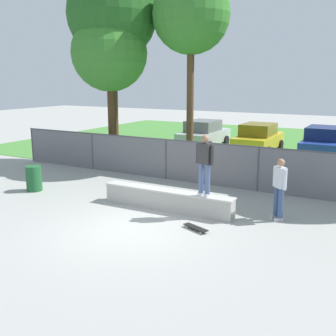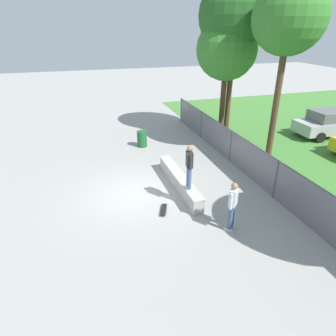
{
  "view_description": "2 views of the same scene",
  "coord_description": "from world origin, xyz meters",
  "px_view_note": "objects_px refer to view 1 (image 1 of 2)",
  "views": [
    {
      "loc": [
        5.8,
        -8.38,
        3.98
      ],
      "look_at": [
        -0.16,
        2.43,
        1.23
      ],
      "focal_mm": 42.23,
      "sensor_mm": 36.0,
      "label": 1
    },
    {
      "loc": [
        10.82,
        -1.83,
        6.41
      ],
      "look_at": [
        0.54,
        1.32,
        1.28
      ],
      "focal_mm": 32.1,
      "sensor_mm": 36.0,
      "label": 2
    }
  ],
  "objects_px": {
    "concrete_ledge": "(167,200)",
    "bystander": "(279,186)",
    "skateboarder": "(205,163)",
    "tree_mid": "(191,16)",
    "tree_near_right": "(109,54)",
    "car_blue": "(323,142)",
    "car_yellow": "(258,138)",
    "skateboard": "(196,228)",
    "car_silver": "(204,134)",
    "trash_bin": "(34,178)",
    "tree_near_left": "(112,15)"
  },
  "relations": [
    {
      "from": "concrete_ledge",
      "to": "bystander",
      "type": "height_order",
      "value": "bystander"
    },
    {
      "from": "skateboarder",
      "to": "tree_mid",
      "type": "bearing_deg",
      "value": 119.45
    },
    {
      "from": "tree_near_right",
      "to": "bystander",
      "type": "relative_size",
      "value": 3.8
    },
    {
      "from": "tree_mid",
      "to": "car_blue",
      "type": "height_order",
      "value": "tree_mid"
    },
    {
      "from": "tree_mid",
      "to": "bystander",
      "type": "height_order",
      "value": "tree_mid"
    },
    {
      "from": "tree_mid",
      "to": "car_blue",
      "type": "bearing_deg",
      "value": 46.4
    },
    {
      "from": "skateboarder",
      "to": "car_yellow",
      "type": "height_order",
      "value": "skateboarder"
    },
    {
      "from": "skateboarder",
      "to": "bystander",
      "type": "distance_m",
      "value": 2.24
    },
    {
      "from": "skateboard",
      "to": "car_yellow",
      "type": "relative_size",
      "value": 0.19
    },
    {
      "from": "skateboarder",
      "to": "car_silver",
      "type": "xyz_separation_m",
      "value": [
        -5.0,
        11.26,
        -0.81
      ]
    },
    {
      "from": "concrete_ledge",
      "to": "tree_mid",
      "type": "height_order",
      "value": "tree_mid"
    },
    {
      "from": "trash_bin",
      "to": "skateboarder",
      "type": "bearing_deg",
      "value": 3.26
    },
    {
      "from": "skateboard",
      "to": "tree_near_left",
      "type": "height_order",
      "value": "tree_near_left"
    },
    {
      "from": "tree_near_left",
      "to": "tree_near_right",
      "type": "relative_size",
      "value": 1.3
    },
    {
      "from": "car_silver",
      "to": "skateboarder",
      "type": "bearing_deg",
      "value": -66.08
    },
    {
      "from": "tree_near_left",
      "to": "bystander",
      "type": "xyz_separation_m",
      "value": [
        8.98,
        -4.37,
        -5.86
      ]
    },
    {
      "from": "skateboarder",
      "to": "bystander",
      "type": "bearing_deg",
      "value": 22.2
    },
    {
      "from": "tree_mid",
      "to": "car_silver",
      "type": "height_order",
      "value": "tree_mid"
    },
    {
      "from": "tree_near_left",
      "to": "car_silver",
      "type": "xyz_separation_m",
      "value": [
        1.99,
        6.08,
        -6.03
      ]
    },
    {
      "from": "concrete_ledge",
      "to": "skateboard",
      "type": "xyz_separation_m",
      "value": [
        1.54,
        -1.16,
        -0.25
      ]
    },
    {
      "from": "tree_mid",
      "to": "car_yellow",
      "type": "height_order",
      "value": "tree_mid"
    },
    {
      "from": "car_yellow",
      "to": "car_blue",
      "type": "bearing_deg",
      "value": 2.94
    },
    {
      "from": "car_blue",
      "to": "skateboard",
      "type": "bearing_deg",
      "value": -96.96
    },
    {
      "from": "car_silver",
      "to": "concrete_ledge",
      "type": "bearing_deg",
      "value": -71.68
    },
    {
      "from": "tree_near_right",
      "to": "car_silver",
      "type": "relative_size",
      "value": 1.64
    },
    {
      "from": "concrete_ledge",
      "to": "car_silver",
      "type": "bearing_deg",
      "value": 108.32
    },
    {
      "from": "concrete_ledge",
      "to": "tree_near_right",
      "type": "bearing_deg",
      "value": 140.16
    },
    {
      "from": "tree_near_left",
      "to": "trash_bin",
      "type": "xyz_separation_m",
      "value": [
        0.36,
        -5.56,
        -6.41
      ]
    },
    {
      "from": "bystander",
      "to": "concrete_ledge",
      "type": "bearing_deg",
      "value": -167.45
    },
    {
      "from": "car_yellow",
      "to": "bystander",
      "type": "distance_m",
      "value": 10.88
    },
    {
      "from": "tree_mid",
      "to": "car_blue",
      "type": "xyz_separation_m",
      "value": [
        5.09,
        5.34,
        -5.85
      ]
    },
    {
      "from": "skateboard",
      "to": "tree_mid",
      "type": "distance_m",
      "value": 10.27
    },
    {
      "from": "skateboarder",
      "to": "skateboard",
      "type": "height_order",
      "value": "skateboarder"
    },
    {
      "from": "car_blue",
      "to": "trash_bin",
      "type": "relative_size",
      "value": 4.55
    },
    {
      "from": "car_yellow",
      "to": "car_blue",
      "type": "xyz_separation_m",
      "value": [
        3.37,
        0.17,
        0.0
      ]
    },
    {
      "from": "skateboard",
      "to": "concrete_ledge",
      "type": "bearing_deg",
      "value": 142.93
    },
    {
      "from": "car_silver",
      "to": "tree_near_left",
      "type": "bearing_deg",
      "value": -108.14
    },
    {
      "from": "car_silver",
      "to": "tree_mid",
      "type": "bearing_deg",
      "value": -72.78
    },
    {
      "from": "tree_near_left",
      "to": "bystander",
      "type": "bearing_deg",
      "value": -25.95
    },
    {
      "from": "skateboard",
      "to": "trash_bin",
      "type": "bearing_deg",
      "value": 174.15
    },
    {
      "from": "tree_mid",
      "to": "car_blue",
      "type": "distance_m",
      "value": 9.42
    },
    {
      "from": "skateboard",
      "to": "trash_bin",
      "type": "distance_m",
      "value": 6.92
    },
    {
      "from": "skateboard",
      "to": "tree_mid",
      "type": "height_order",
      "value": "tree_mid"
    },
    {
      "from": "skateboard",
      "to": "tree_near_right",
      "type": "distance_m",
      "value": 10.51
    },
    {
      "from": "concrete_ledge",
      "to": "tree_mid",
      "type": "bearing_deg",
      "value": 109.32
    },
    {
      "from": "tree_near_right",
      "to": "car_silver",
      "type": "height_order",
      "value": "tree_near_right"
    },
    {
      "from": "tree_near_left",
      "to": "car_blue",
      "type": "distance_m",
      "value": 12.24
    },
    {
      "from": "tree_near_right",
      "to": "bystander",
      "type": "bearing_deg",
      "value": -23.9
    },
    {
      "from": "car_silver",
      "to": "bystander",
      "type": "distance_m",
      "value": 12.57
    },
    {
      "from": "tree_near_right",
      "to": "car_yellow",
      "type": "distance_m",
      "value": 9.3
    }
  ]
}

